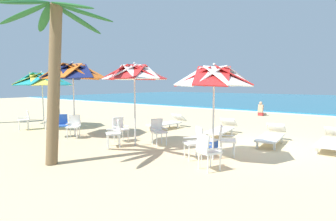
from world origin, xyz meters
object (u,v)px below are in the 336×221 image
plastic_chair_0 (195,141)px  palm_tree_1 (53,57)px  plastic_chair_6 (62,124)px  sun_lounger_2 (222,129)px  plastic_chair_8 (53,119)px  plastic_chair_1 (207,150)px  plastic_chair_9 (25,119)px  beach_umbrella_3 (42,80)px  sun_lounger_3 (167,123)px  sun_lounger_0 (332,141)px  plastic_chair_5 (120,128)px  plastic_chair_7 (74,125)px  beach_umbrella_2 (73,72)px  beach_umbrella_1 (134,73)px  beachgoer_seated (261,111)px  plastic_chair_2 (225,139)px  plastic_chair_4 (115,132)px  sun_lounger_1 (271,136)px  cooler_box (208,145)px  beach_umbrella_0 (214,78)px  plastic_chair_3 (158,130)px  plastic_chair_10 (55,115)px

plastic_chair_0 → palm_tree_1: palm_tree_1 is taller
plastic_chair_6 → sun_lounger_2: size_ratio=0.39×
plastic_chair_8 → sun_lounger_2: plastic_chair_8 is taller
plastic_chair_1 → plastic_chair_9: same height
beach_umbrella_3 → sun_lounger_3: 6.02m
sun_lounger_0 → sun_lounger_3: bearing=-179.6°
plastic_chair_5 → plastic_chair_7: 1.95m
plastic_chair_1 → beach_umbrella_2: (-6.19, 0.54, 1.98)m
plastic_chair_7 → sun_lounger_2: bearing=42.0°
plastic_chair_7 → beach_umbrella_1: bearing=9.7°
plastic_chair_6 → beachgoer_seated: 12.36m
plastic_chair_2 → plastic_chair_9: 9.07m
beach_umbrella_2 → sun_lounger_0: size_ratio=1.34×
plastic_chair_2 → sun_lounger_2: size_ratio=0.39×
sun_lounger_3 → beachgoer_seated: bearing=78.4°
plastic_chair_9 → beachgoer_seated: beachgoer_seated is taller
plastic_chair_5 → sun_lounger_2: plastic_chair_5 is taller
plastic_chair_4 → sun_lounger_2: (1.86, 3.81, -0.22)m
beach_umbrella_3 → sun_lounger_0: (11.02, 3.39, -1.95)m
plastic_chair_1 → sun_lounger_1: plastic_chair_1 is taller
plastic_chair_1 → plastic_chair_5: 4.14m
plastic_chair_2 → beach_umbrella_2: size_ratio=0.30×
cooler_box → beach_umbrella_1: bearing=-161.7°
plastic_chair_1 → plastic_chair_8: same height
plastic_chair_0 → plastic_chair_7: bearing=-175.8°
beach_umbrella_0 → plastic_chair_7: beach_umbrella_0 is taller
plastic_chair_0 → sun_lounger_1: plastic_chair_0 is taller
plastic_chair_3 → sun_lounger_2: size_ratio=0.39×
sun_lounger_1 → sun_lounger_2: (-1.98, 0.28, 0.00)m
plastic_chair_5 → plastic_chair_7: (-1.85, -0.64, 0.00)m
plastic_chair_2 → plastic_chair_10: (-9.09, 0.03, 0.00)m
plastic_chair_4 → plastic_chair_9: (-5.67, -0.27, 0.00)m
plastic_chair_6 → palm_tree_1: palm_tree_1 is taller
plastic_chair_6 → sun_lounger_3: plastic_chair_6 is taller
cooler_box → sun_lounger_3: bearing=144.2°
plastic_chair_0 → plastic_chair_7: 5.14m
plastic_chair_3 → cooler_box: plastic_chair_3 is taller
sun_lounger_3 → beach_umbrella_2: bearing=-116.9°
sun_lounger_3 → plastic_chair_6: bearing=-117.6°
sun_lounger_1 → beachgoer_seated: bearing=110.8°
beach_umbrella_2 → plastic_chair_10: 3.84m
sun_lounger_3 → cooler_box: 4.39m
plastic_chair_8 → plastic_chair_10: same height
plastic_chair_2 → sun_lounger_2: 3.01m
beach_umbrella_1 → beach_umbrella_3: 5.88m
sun_lounger_0 → sun_lounger_1: same height
plastic_chair_5 → sun_lounger_0: size_ratio=0.40×
cooler_box → beachgoer_seated: size_ratio=0.54×
plastic_chair_7 → plastic_chair_9: size_ratio=1.00×
beach_umbrella_1 → sun_lounger_3: (-1.26, 3.32, -2.08)m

